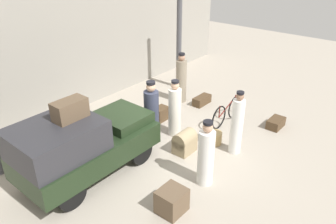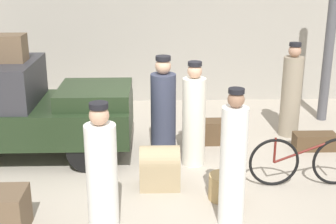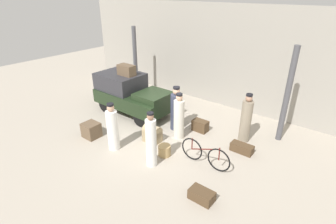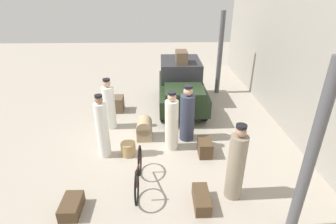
% 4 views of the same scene
% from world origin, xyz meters
% --- Properties ---
extents(ground_plane, '(30.00, 30.00, 0.00)m').
position_xyz_m(ground_plane, '(0.00, 0.00, 0.00)').
color(ground_plane, '#A89E8E').
extents(station_building_facade, '(16.00, 0.15, 4.50)m').
position_xyz_m(station_building_facade, '(0.00, 4.08, 2.25)').
color(station_building_facade, gray).
rests_on(station_building_facade, ground).
extents(canopy_pillar_left, '(0.20, 0.20, 3.43)m').
position_xyz_m(canopy_pillar_left, '(-3.69, 2.48, 1.71)').
color(canopy_pillar_left, '#4C4C51').
rests_on(canopy_pillar_left, ground).
extents(canopy_pillar_right, '(0.20, 0.20, 3.43)m').
position_xyz_m(canopy_pillar_right, '(3.58, 2.48, 1.71)').
color(canopy_pillar_right, '#4C4C51').
rests_on(canopy_pillar_right, ground).
extents(truck, '(3.49, 1.67, 1.67)m').
position_xyz_m(truck, '(-2.35, 0.78, 0.90)').
color(truck, black).
rests_on(truck, ground).
extents(bicycle, '(1.73, 0.04, 0.81)m').
position_xyz_m(bicycle, '(2.25, -0.55, 0.39)').
color(bicycle, black).
rests_on(bicycle, ground).
extents(wicker_basket, '(0.41, 0.41, 0.37)m').
position_xyz_m(wicker_basket, '(0.95, -0.93, 0.19)').
color(wicker_basket, tan).
rests_on(wicker_basket, ground).
extents(porter_standing_middle, '(0.38, 0.38, 1.75)m').
position_xyz_m(porter_standing_middle, '(0.63, 0.29, 0.80)').
color(porter_standing_middle, silver).
rests_on(porter_standing_middle, ground).
extents(porter_carrying_trunk, '(0.44, 0.44, 1.75)m').
position_xyz_m(porter_carrying_trunk, '(0.14, 0.78, 0.79)').
color(porter_carrying_trunk, '#33384C').
rests_on(porter_carrying_trunk, ground).
extents(porter_with_bicycle, '(0.33, 0.33, 1.82)m').
position_xyz_m(porter_with_bicycle, '(0.96, -1.58, 0.85)').
color(porter_with_bicycle, white).
rests_on(porter_with_bicycle, ground).
extents(conductor_in_dark_uniform, '(0.38, 0.38, 1.82)m').
position_xyz_m(conductor_in_dark_uniform, '(2.61, 1.59, 0.84)').
color(conductor_in_dark_uniform, gray).
rests_on(conductor_in_dark_uniform, ground).
extents(porter_lifting_near_truck, '(0.39, 0.39, 1.69)m').
position_xyz_m(porter_lifting_near_truck, '(-0.68, -1.69, 0.77)').
color(porter_lifting_near_truck, white).
rests_on(porter_lifting_near_truck, ground).
extents(suitcase_tan_flat, '(0.65, 0.39, 0.29)m').
position_xyz_m(suitcase_tan_flat, '(2.99, -1.90, 0.14)').
color(suitcase_tan_flat, '#4C3823').
rests_on(suitcase_tan_flat, ground).
extents(trunk_wicker_pale, '(0.60, 0.36, 0.44)m').
position_xyz_m(trunk_wicker_pale, '(0.99, 1.21, 0.22)').
color(trunk_wicker_pale, '#4C3823').
rests_on(trunk_wicker_pale, ground).
extents(suitcase_small_leather, '(0.75, 0.33, 0.30)m').
position_xyz_m(suitcase_small_leather, '(2.88, 0.84, 0.15)').
color(suitcase_small_leather, '#4C3823').
rests_on(suitcase_small_leather, ground).
extents(trunk_barrel_dark, '(0.60, 0.45, 0.65)m').
position_xyz_m(trunk_barrel_dark, '(0.05, -0.52, 0.32)').
color(trunk_barrel_dark, '#9E8966').
rests_on(trunk_barrel_dark, ground).
extents(trunk_umber_medium, '(0.59, 0.54, 0.55)m').
position_xyz_m(trunk_umber_medium, '(-1.93, -1.69, 0.28)').
color(trunk_umber_medium, brown).
rests_on(trunk_umber_medium, ground).
extents(trunk_on_truck_roof, '(0.76, 0.42, 0.45)m').
position_xyz_m(trunk_on_truck_roof, '(-2.51, 0.78, 1.89)').
color(trunk_on_truck_roof, brown).
rests_on(trunk_on_truck_roof, truck).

